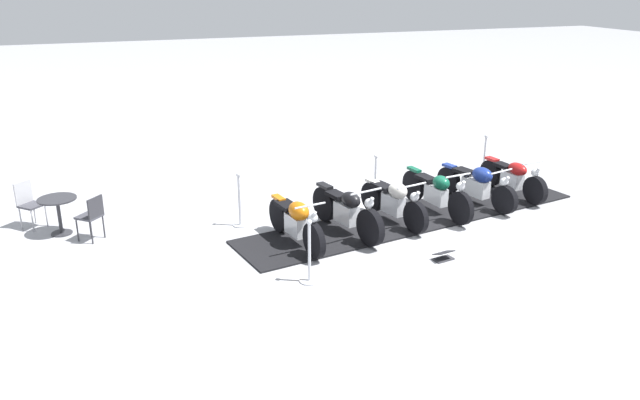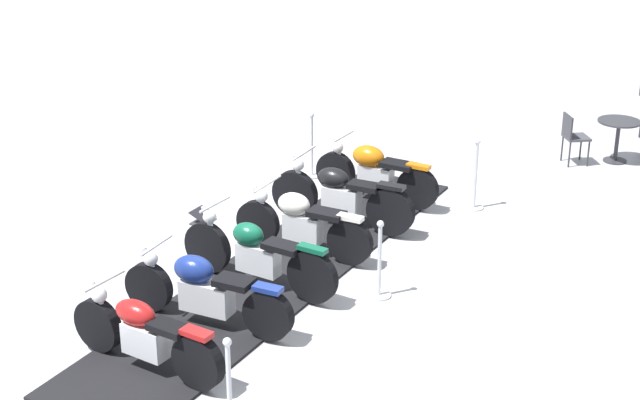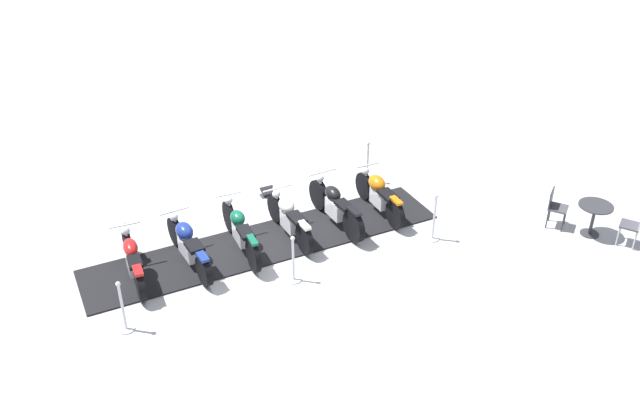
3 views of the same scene
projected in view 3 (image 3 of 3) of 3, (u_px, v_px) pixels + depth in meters
ground_plane at (266, 243)px, 14.70m from camera, size 80.00×80.00×0.00m
display_platform at (266, 243)px, 14.69m from camera, size 2.87×7.99×0.04m
motorcycle_copper at (379, 194)px, 15.54m from camera, size 2.09×0.64×0.97m
motorcycle_black at (335, 206)px, 15.11m from camera, size 2.24×0.80×1.04m
motorcycle_cream at (289, 218)px, 14.69m from camera, size 2.06×0.74×0.95m
motorcycle_forest at (240, 230)px, 14.26m from camera, size 2.33×0.62×1.02m
motorcycle_navy at (188, 244)px, 13.84m from camera, size 2.24×0.81×0.91m
motorcycle_maroon at (133, 259)px, 13.41m from camera, size 2.08×0.61×0.93m
stanchion_left_front at (434, 224)px, 14.66m from camera, size 0.30×0.30×1.13m
stanchion_left_mid at (293, 266)px, 13.41m from camera, size 0.32×0.32×1.04m
stanchion_left_rear at (124, 313)px, 12.12m from camera, size 0.30×0.30×1.08m
stanchion_right_front at (367, 169)px, 16.91m from camera, size 0.34×0.34×1.11m
info_placard at (268, 193)px, 16.46m from camera, size 0.29×0.40×0.19m
cafe_table at (594, 213)px, 14.74m from camera, size 0.74×0.74×0.75m
cafe_chair_near_table at (635, 223)px, 14.39m from camera, size 0.57×0.57×0.95m
cafe_chair_across_table at (555, 205)px, 15.07m from camera, size 0.57×0.57×0.89m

